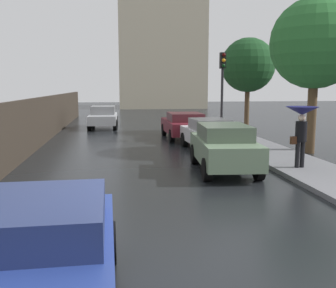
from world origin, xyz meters
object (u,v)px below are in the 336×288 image
at_px(car_white_far_lane, 209,134).
at_px(traffic_light, 222,79).
at_px(car_silver_behind_camera, 103,117).
at_px(car_maroon_far_ahead, 184,125).
at_px(street_tree_mid, 248,65).
at_px(car_blue_mid_road, 37,258).
at_px(street_tree_near, 316,44).
at_px(pedestrian_with_umbrella_near, 302,120).
at_px(car_green_near_kerb, 224,147).

xyz_separation_m(car_white_far_lane, traffic_light, (1.27, 2.64, 2.32)).
bearing_deg(car_silver_behind_camera, traffic_light, 133.06).
distance_m(car_maroon_far_ahead, street_tree_mid, 5.34).
bearing_deg(car_blue_mid_road, street_tree_near, -131.95).
xyz_separation_m(car_white_far_lane, pedestrian_with_umbrella_near, (1.85, -4.30, 0.96)).
height_order(pedestrian_with_umbrella_near, street_tree_mid, street_tree_mid).
bearing_deg(car_blue_mid_road, car_white_far_lane, -114.30).
distance_m(car_green_near_kerb, car_blue_mid_road, 8.41).
height_order(car_blue_mid_road, traffic_light, traffic_light).
bearing_deg(car_green_near_kerb, car_silver_behind_camera, 111.43).
relative_size(car_maroon_far_ahead, traffic_light, 1.02).
height_order(car_maroon_far_ahead, street_tree_near, street_tree_near).
relative_size(car_silver_behind_camera, traffic_light, 0.96).
relative_size(car_blue_mid_road, car_white_far_lane, 0.98).
relative_size(car_maroon_far_ahead, street_tree_mid, 0.79).
relative_size(car_white_far_lane, street_tree_mid, 0.74).
relative_size(pedestrian_with_umbrella_near, street_tree_mid, 0.36).
relative_size(car_green_near_kerb, street_tree_mid, 0.74).
bearing_deg(car_blue_mid_road, traffic_light, -114.74).
bearing_deg(car_silver_behind_camera, street_tree_mid, 157.47).
relative_size(car_green_near_kerb, street_tree_near, 0.65).
bearing_deg(car_white_far_lane, car_green_near_kerb, -100.79).
distance_m(car_silver_behind_camera, traffic_light, 9.21).
xyz_separation_m(car_white_far_lane, street_tree_mid, (3.58, 5.64, 3.13)).
bearing_deg(street_tree_mid, car_blue_mid_road, -116.57).
height_order(street_tree_near, street_tree_mid, street_tree_near).
xyz_separation_m(car_maroon_far_ahead, street_tree_near, (4.27, -4.96, 3.58)).
bearing_deg(traffic_light, car_silver_behind_camera, 131.38).
xyz_separation_m(car_maroon_far_ahead, pedestrian_with_umbrella_near, (2.22, -8.15, 0.94)).
relative_size(car_green_near_kerb, traffic_light, 0.96).
bearing_deg(car_blue_mid_road, car_silver_behind_camera, -91.41).
relative_size(car_blue_mid_road, car_maroon_far_ahead, 0.92).
bearing_deg(street_tree_near, car_silver_behind_camera, 129.21).
relative_size(pedestrian_with_umbrella_near, street_tree_near, 0.31).
distance_m(car_maroon_far_ahead, car_white_far_lane, 3.86).
xyz_separation_m(car_silver_behind_camera, street_tree_mid, (8.21, -3.69, 3.10)).
xyz_separation_m(street_tree_near, street_tree_mid, (-0.31, 6.75, -0.47)).
height_order(car_silver_behind_camera, pedestrian_with_umbrella_near, pedestrian_with_umbrella_near).
bearing_deg(car_maroon_far_ahead, street_tree_near, -49.70).
bearing_deg(car_silver_behind_camera, street_tree_near, 130.89).
xyz_separation_m(car_blue_mid_road, street_tree_near, (8.68, 9.99, 3.58)).
relative_size(pedestrian_with_umbrella_near, traffic_light, 0.46).
distance_m(traffic_light, street_tree_near, 4.76).
height_order(car_white_far_lane, street_tree_mid, street_tree_mid).
distance_m(car_white_far_lane, pedestrian_with_umbrella_near, 4.78).
bearing_deg(street_tree_mid, car_green_near_kerb, -113.16).
bearing_deg(street_tree_near, car_white_far_lane, 164.05).
bearing_deg(car_blue_mid_road, street_tree_mid, -117.53).
relative_size(car_green_near_kerb, pedestrian_with_umbrella_near, 2.08).
bearing_deg(car_blue_mid_road, car_maroon_far_ahead, -107.42).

